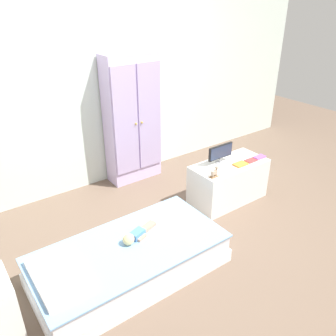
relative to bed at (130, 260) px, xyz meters
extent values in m
cube|color=brown|center=(0.65, 0.08, -0.15)|extent=(10.00, 10.00, 0.02)
cube|color=silver|center=(0.65, 1.65, 1.21)|extent=(6.40, 0.05, 2.70)
cube|color=white|center=(0.00, 0.00, -0.08)|extent=(1.61, 0.81, 0.12)
cube|color=silver|center=(0.00, 0.00, 0.06)|extent=(1.57, 0.77, 0.15)
cube|color=#7AA8DB|center=(0.00, 0.00, 0.14)|extent=(1.60, 0.80, 0.02)
cube|color=white|center=(-0.61, 0.00, 0.17)|extent=(0.32, 0.58, 0.05)
cube|color=#4C84C6|center=(0.12, 0.07, 0.17)|extent=(0.15, 0.12, 0.06)
cube|color=tan|center=(0.25, 0.13, 0.16)|extent=(0.16, 0.09, 0.04)
cube|color=tan|center=(0.27, 0.10, 0.16)|extent=(0.16, 0.09, 0.04)
cube|color=tan|center=(0.11, 0.12, 0.16)|extent=(0.10, 0.06, 0.03)
cube|color=tan|center=(0.14, 0.02, 0.16)|extent=(0.10, 0.06, 0.03)
sphere|color=tan|center=(0.02, 0.03, 0.19)|extent=(0.09, 0.09, 0.09)
sphere|color=#E0C67F|center=(0.01, 0.03, 0.19)|extent=(0.10, 0.10, 0.10)
cube|color=silver|center=(0.93, 1.47, 0.64)|extent=(0.66, 0.27, 1.57)
cube|color=#AF9DC9|center=(0.77, 1.33, 0.68)|extent=(0.31, 0.02, 1.28)
cube|color=#AF9DC9|center=(1.09, 1.33, 0.68)|extent=(0.31, 0.02, 1.28)
sphere|color=gold|center=(0.89, 1.31, 0.64)|extent=(0.02, 0.02, 0.02)
sphere|color=gold|center=(0.97, 1.31, 0.64)|extent=(0.02, 0.02, 0.02)
cube|color=silver|center=(1.51, 0.36, 0.09)|extent=(0.88, 0.42, 0.47)
cylinder|color=#99999E|center=(1.42, 0.43, 0.33)|extent=(0.10, 0.10, 0.01)
cylinder|color=#99999E|center=(1.42, 0.43, 0.36)|extent=(0.02, 0.02, 0.05)
cube|color=black|center=(1.42, 0.43, 0.47)|extent=(0.33, 0.02, 0.15)
cube|color=#28334C|center=(1.42, 0.42, 0.47)|extent=(0.31, 0.01, 0.13)
cube|color=#8E6642|center=(1.15, 0.24, 0.34)|extent=(0.10, 0.01, 0.01)
cube|color=#8E6642|center=(1.15, 0.21, 0.34)|extent=(0.10, 0.01, 0.01)
cube|color=tan|center=(1.15, 0.23, 0.38)|extent=(0.07, 0.03, 0.04)
cylinder|color=tan|center=(1.17, 0.24, 0.35)|extent=(0.01, 0.01, 0.02)
cylinder|color=tan|center=(1.17, 0.22, 0.35)|extent=(0.01, 0.01, 0.02)
cylinder|color=tan|center=(1.12, 0.24, 0.35)|extent=(0.01, 0.01, 0.02)
cylinder|color=tan|center=(1.12, 0.22, 0.35)|extent=(0.01, 0.01, 0.02)
cylinder|color=tan|center=(1.17, 0.23, 0.41)|extent=(0.02, 0.02, 0.02)
sphere|color=tan|center=(1.17, 0.23, 0.43)|extent=(0.03, 0.03, 0.03)
cube|color=orange|center=(1.57, 0.26, 0.34)|extent=(0.16, 0.10, 0.02)
cube|color=#CC3838|center=(1.74, 0.26, 0.33)|extent=(0.13, 0.09, 0.01)
cube|color=#8E51B2|center=(1.88, 0.26, 0.34)|extent=(0.14, 0.08, 0.02)
camera|label=1|loc=(-1.06, -2.00, 2.02)|focal=36.92mm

